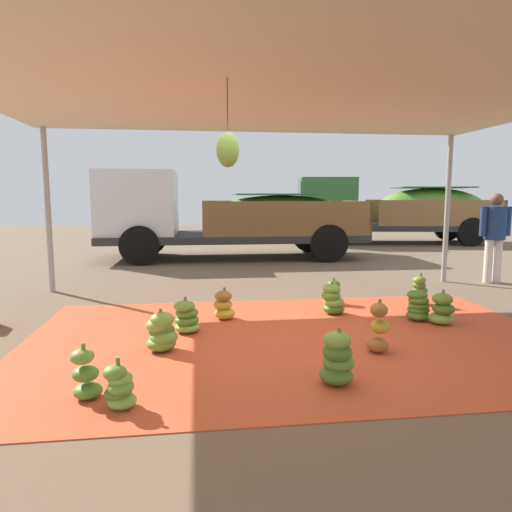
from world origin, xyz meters
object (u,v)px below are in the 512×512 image
banana_bunch_0 (224,306)px  banana_bunch_9 (418,306)px  banana_bunch_2 (420,291)px  banana_bunch_3 (379,329)px  cargo_truck_far (391,209)px  banana_bunch_12 (333,300)px  banana_bunch_5 (120,388)px  banana_bunch_7 (86,376)px  banana_bunch_6 (442,310)px  banana_bunch_10 (187,318)px  worker_0 (495,231)px  banana_bunch_4 (162,332)px  banana_bunch_1 (337,359)px  cargo_truck_main (223,215)px  banana_bunch_8 (333,293)px

banana_bunch_0 → banana_bunch_9: bearing=-8.2°
banana_bunch_2 → banana_bunch_3: bearing=-126.8°
banana_bunch_2 → cargo_truck_far: (3.63, 9.46, 1.05)m
banana_bunch_0 → banana_bunch_12: 1.60m
banana_bunch_5 → banana_bunch_12: size_ratio=0.88×
banana_bunch_5 → banana_bunch_7: bearing=145.7°
banana_bunch_7 → banana_bunch_12: (2.91, 2.47, 0.01)m
banana_bunch_0 → banana_bunch_5: banana_bunch_0 is taller
banana_bunch_6 → banana_bunch_10: size_ratio=1.00×
banana_bunch_0 → banana_bunch_10: 0.76m
banana_bunch_7 → worker_0: size_ratio=0.28×
banana_bunch_0 → banana_bunch_6: size_ratio=0.97×
banana_bunch_3 → banana_bunch_10: 2.35m
banana_bunch_6 → banana_bunch_9: bearing=131.8°
banana_bunch_0 → banana_bunch_9: banana_bunch_9 is taller
banana_bunch_4 → cargo_truck_far: cargo_truck_far is taller
banana_bunch_3 → banana_bunch_9: size_ratio=1.25×
banana_bunch_0 → banana_bunch_5: (-1.00, -2.60, -0.02)m
banana_bunch_5 → banana_bunch_7: 0.38m
banana_bunch_1 → banana_bunch_2: bearing=51.5°
banana_bunch_7 → banana_bunch_10: bearing=66.0°
banana_bunch_2 → banana_bunch_12: banana_bunch_2 is taller
banana_bunch_10 → worker_0: size_ratio=0.26×
banana_bunch_4 → banana_bunch_10: 0.70m
banana_bunch_3 → banana_bunch_6: 1.59m
cargo_truck_main → banana_bunch_12: bearing=-79.0°
banana_bunch_1 → banana_bunch_5: 1.92m
worker_0 → banana_bunch_4: bearing=-152.3°
banana_bunch_3 → banana_bunch_2: bearing=53.2°
banana_bunch_10 → banana_bunch_6: bearing=-1.0°
banana_bunch_4 → banana_bunch_9: same height
banana_bunch_10 → cargo_truck_far: (7.30, 10.51, 1.07)m
banana_bunch_6 → cargo_truck_far: size_ratio=0.06×
banana_bunch_5 → banana_bunch_7: (-0.31, 0.21, 0.03)m
banana_bunch_4 → cargo_truck_main: (1.12, 7.71, 0.99)m
cargo_truck_main → banana_bunch_9: bearing=-71.3°
banana_bunch_4 → banana_bunch_9: (3.45, 0.83, -0.01)m
banana_bunch_7 → cargo_truck_far: 14.79m
cargo_truck_main → banana_bunch_3: bearing=-81.1°
banana_bunch_12 → cargo_truck_far: size_ratio=0.07×
banana_bunch_2 → banana_bunch_9: 0.99m
banana_bunch_10 → cargo_truck_far: cargo_truck_far is taller
banana_bunch_1 → banana_bunch_7: bearing=-179.0°
banana_bunch_6 → cargo_truck_far: 11.32m
banana_bunch_0 → banana_bunch_6: 2.97m
banana_bunch_10 → banana_bunch_3: bearing=-25.2°
banana_bunch_5 → banana_bunch_10: size_ratio=0.92×
worker_0 → banana_bunch_5: bearing=-144.3°
banana_bunch_8 → cargo_truck_main: cargo_truck_main is taller
banana_bunch_1 → banana_bunch_4: (-1.67, 1.13, -0.02)m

